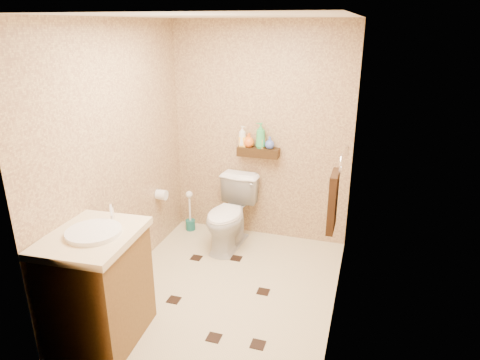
% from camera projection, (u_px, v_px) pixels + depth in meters
% --- Properties ---
extents(ground, '(2.50, 2.50, 0.00)m').
position_uv_depth(ground, '(224.00, 291.00, 3.99)').
color(ground, '#C0AE8C').
rests_on(ground, ground).
extents(wall_back, '(2.00, 0.04, 2.40)m').
position_uv_depth(wall_back, '(260.00, 134.00, 4.70)').
color(wall_back, tan).
rests_on(wall_back, ground).
extents(wall_front, '(2.00, 0.04, 2.40)m').
position_uv_depth(wall_front, '(149.00, 236.00, 2.46)').
color(wall_front, tan).
rests_on(wall_front, ground).
extents(wall_left, '(0.04, 2.50, 2.40)m').
position_uv_depth(wall_left, '(118.00, 158.00, 3.86)').
color(wall_left, tan).
rests_on(wall_left, ground).
extents(wall_right, '(0.04, 2.50, 2.40)m').
position_uv_depth(wall_right, '(344.00, 182.00, 3.30)').
color(wall_right, tan).
rests_on(wall_right, ground).
extents(ceiling, '(2.00, 2.50, 0.02)m').
position_uv_depth(ceiling, '(220.00, 16.00, 3.16)').
color(ceiling, silver).
rests_on(ceiling, wall_back).
extents(wall_shelf, '(0.46, 0.14, 0.10)m').
position_uv_depth(wall_shelf, '(258.00, 152.00, 4.69)').
color(wall_shelf, '#38230F').
rests_on(wall_shelf, wall_back).
extents(floor_accents, '(1.08, 1.32, 0.01)m').
position_uv_depth(floor_accents, '(223.00, 294.00, 3.94)').
color(floor_accents, black).
rests_on(floor_accents, ground).
extents(toilet, '(0.49, 0.79, 0.77)m').
position_uv_depth(toilet, '(230.00, 214.00, 4.67)').
color(toilet, white).
rests_on(toilet, ground).
extents(vanity, '(0.67, 0.79, 1.06)m').
position_uv_depth(vanity, '(98.00, 286.00, 3.25)').
color(vanity, brown).
rests_on(vanity, ground).
extents(toilet_brush, '(0.11, 0.11, 0.50)m').
position_uv_depth(toilet_brush, '(190.00, 216.00, 5.12)').
color(toilet_brush, '#18635B').
rests_on(toilet_brush, ground).
extents(towel_ring, '(0.12, 0.30, 0.76)m').
position_uv_depth(towel_ring, '(334.00, 199.00, 3.63)').
color(towel_ring, silver).
rests_on(towel_ring, wall_right).
extents(toilet_paper, '(0.12, 0.11, 0.12)m').
position_uv_depth(toilet_paper, '(162.00, 195.00, 4.63)').
color(toilet_paper, white).
rests_on(toilet_paper, wall_left).
extents(bottle_a, '(0.12, 0.12, 0.23)m').
position_uv_depth(bottle_a, '(242.00, 136.00, 4.68)').
color(bottle_a, white).
rests_on(bottle_a, wall_shelf).
extents(bottle_b, '(0.08, 0.08, 0.16)m').
position_uv_depth(bottle_b, '(243.00, 139.00, 4.69)').
color(bottle_b, yellow).
rests_on(bottle_b, wall_shelf).
extents(bottle_c, '(0.17, 0.17, 0.15)m').
position_uv_depth(bottle_c, '(249.00, 140.00, 4.67)').
color(bottle_c, orange).
rests_on(bottle_c, wall_shelf).
extents(bottle_d, '(0.14, 0.14, 0.28)m').
position_uv_depth(bottle_d, '(261.00, 135.00, 4.62)').
color(bottle_d, green).
rests_on(bottle_d, wall_shelf).
extents(bottle_e, '(0.09, 0.09, 0.15)m').
position_uv_depth(bottle_e, '(261.00, 141.00, 4.64)').
color(bottle_e, '#EBB24E').
rests_on(bottle_e, wall_shelf).
extents(bottle_f, '(0.14, 0.14, 0.13)m').
position_uv_depth(bottle_f, '(270.00, 143.00, 4.61)').
color(bottle_f, '#4860B5').
rests_on(bottle_f, wall_shelf).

